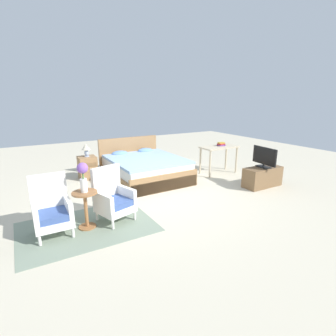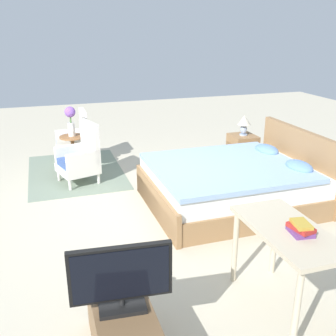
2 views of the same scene
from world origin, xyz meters
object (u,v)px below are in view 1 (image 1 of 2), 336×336
Objects in this scene: flower_vase at (83,174)px; table_lamp at (86,148)px; armchair_by_window_left at (52,211)px; tv_flatscreen at (264,157)px; book_stack at (221,144)px; nightstand at (88,167)px; bed at (144,168)px; tv_stand at (262,177)px; side_table at (86,205)px; armchair_by_window_right at (113,199)px; vanity_desk at (219,150)px.

table_lamp is (0.69, 2.72, -0.11)m from flower_vase.
armchair_by_window_left is 1.33× the size of tv_flatscreen.
tv_flatscreen is 1.43m from book_stack.
nightstand is 2.65× the size of book_stack.
bed is 2.93m from tv_stand.
side_table is at bearing 179.60° from tv_stand.
armchair_by_window_right is 3.66m from tv_flatscreen.
armchair_by_window_right is 0.96× the size of tv_stand.
armchair_by_window_left is 0.50m from side_table.
book_stack is at bearing -14.13° from bed.
flower_vase reaches higher than nightstand.
nightstand is 0.51m from table_lamp.
bed is at bearing 164.30° from vanity_desk.
armchair_by_window_right is at bearing -94.65° from nightstand.
tv_flatscreen is at bearing -0.41° from side_table.
tv_flatscreen is 3.13× the size of book_stack.
table_lamp is at bearing 157.52° from vanity_desk.
table_lamp reaches higher than tv_stand.
tv_flatscreen reaches higher than side_table.
side_table is (-0.48, -0.07, 0.00)m from armchair_by_window_right.
nightstand is at bearing 85.35° from armchair_by_window_right.
bed is at bearing 137.96° from tv_stand.
flower_vase is at bearing -160.96° from vanity_desk.
book_stack is at bearing 19.04° from flower_vase.
bed reaches higher than armchair_by_window_left.
vanity_desk is at bearing -161.05° from book_stack.
vanity_desk is (3.96, 1.36, 0.26)m from side_table.
nightstand is at bearing 75.70° from side_table.
armchair_by_window_left reaches higher than vanity_desk.
book_stack is at bearing 92.53° from tv_flatscreen.
table_lamp is 4.39m from tv_flatscreen.
side_table is at bearing -153.43° from flower_vase.
armchair_by_window_left reaches higher than nightstand.
armchair_by_window_right is at bearing -0.15° from armchair_by_window_left.
tv_stand is at bearing -0.40° from side_table.
side_table is 1.29× the size of flower_vase.
armchair_by_window_left is at bearing -114.18° from nightstand.
table_lamp is at bearing 141.30° from tv_flatscreen.
nightstand is (-1.25, 0.78, -0.01)m from bed.
tv_flatscreen is (3.43, -2.74, -0.09)m from table_lamp.
table_lamp reaches higher than side_table.
tv_flatscreen is at bearing -87.47° from book_stack.
armchair_by_window_left is at bearing 179.85° from armchair_by_window_right.
nightstand is 4.39m from tv_stand.
flower_vase is 4.19m from vanity_desk.
armchair_by_window_right is 1.93× the size of flower_vase.
armchair_by_window_left is at bearing 178.72° from tv_flatscreen.
book_stack reaches higher than nightstand.
tv_flatscreen is at bearing -38.70° from table_lamp.
bed is 2.37m from armchair_by_window_right.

